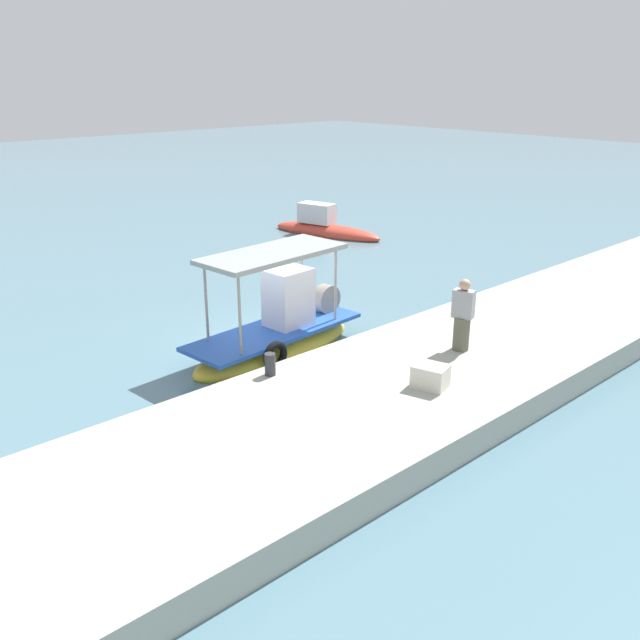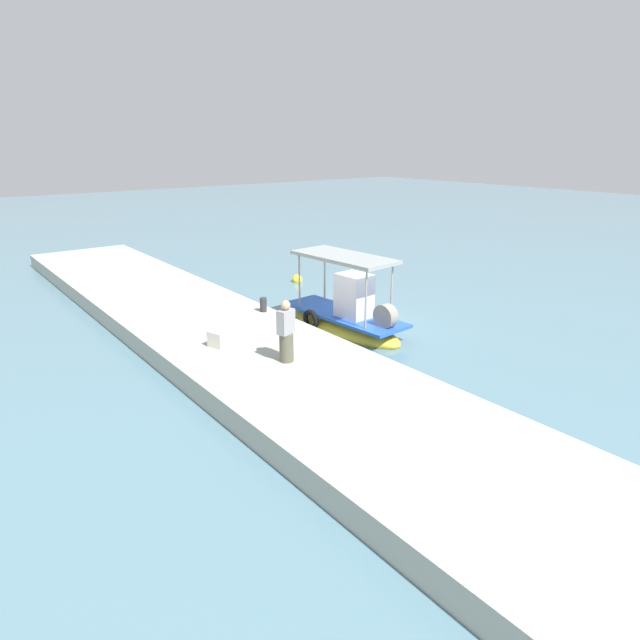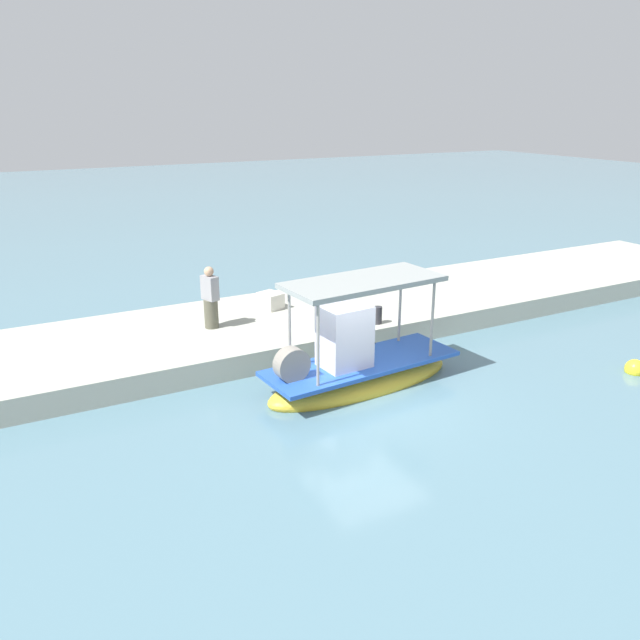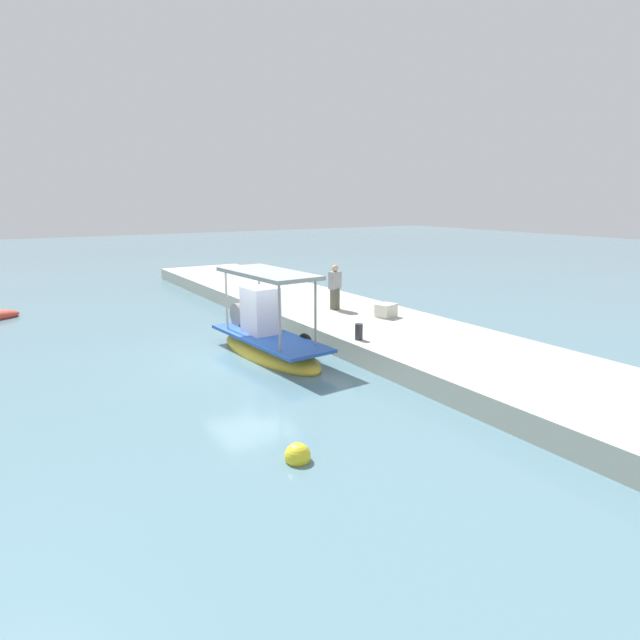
% 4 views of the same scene
% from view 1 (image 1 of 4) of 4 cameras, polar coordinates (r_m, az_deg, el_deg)
% --- Properties ---
extents(ground_plane, '(120.00, 120.00, 0.00)m').
position_cam_1_polar(ground_plane, '(18.54, -4.25, -1.93)').
color(ground_plane, slate).
extents(dock_quay, '(36.00, 4.90, 0.63)m').
position_cam_1_polar(dock_quay, '(15.29, 6.85, -5.68)').
color(dock_quay, '#ADAFA1').
rests_on(dock_quay, ground_plane).
extents(main_fishing_boat, '(5.23, 2.01, 3.02)m').
position_cam_1_polar(main_fishing_boat, '(17.87, -3.48, -1.04)').
color(main_fishing_boat, gold).
rests_on(main_fishing_boat, ground_plane).
extents(fisherman_near_bollard, '(0.48, 0.55, 1.73)m').
position_cam_1_polar(fisherman_near_bollard, '(16.51, 11.62, 0.15)').
color(fisherman_near_bollard, '#565444').
rests_on(fisherman_near_bollard, dock_quay).
extents(mooring_bollard, '(0.24, 0.24, 0.50)m').
position_cam_1_polar(mooring_bollard, '(15.06, -4.12, -3.65)').
color(mooring_bollard, '#2D2D33').
rests_on(mooring_bollard, dock_quay).
extents(cargo_crate, '(0.73, 0.82, 0.48)m').
position_cam_1_polar(cargo_crate, '(14.66, 9.06, -4.58)').
color(cargo_crate, beige).
rests_on(cargo_crate, dock_quay).
extents(moored_boat_near, '(2.61, 5.47, 1.58)m').
position_cam_1_polar(moored_boat_near, '(30.84, 0.42, 7.51)').
color(moored_boat_near, '#CB4130').
rests_on(moored_boat_near, ground_plane).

